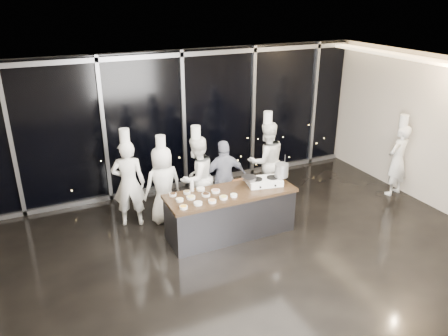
% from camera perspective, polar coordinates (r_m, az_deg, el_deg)
% --- Properties ---
extents(ground, '(9.00, 9.00, 0.00)m').
position_cam_1_polar(ground, '(7.92, 3.70, -11.57)').
color(ground, black).
rests_on(ground, ground).
extents(room_shell, '(9.02, 7.02, 3.21)m').
position_cam_1_polar(room_shell, '(7.00, 5.43, 4.23)').
color(room_shell, beige).
rests_on(room_shell, ground).
extents(window_wall, '(8.90, 0.11, 3.20)m').
position_cam_1_polar(window_wall, '(10.11, -5.35, 6.11)').
color(window_wall, black).
rests_on(window_wall, ground).
extents(demo_counter, '(2.46, 0.86, 0.90)m').
position_cam_1_polar(demo_counter, '(8.37, 0.85, -5.89)').
color(demo_counter, '#3C3B41').
rests_on(demo_counter, ground).
extents(stove, '(0.71, 0.51, 0.14)m').
position_cam_1_polar(stove, '(8.47, 5.30, -1.75)').
color(stove, white).
rests_on(stove, demo_counter).
extents(frying_pan, '(0.52, 0.34, 0.05)m').
position_cam_1_polar(frying_pan, '(8.35, 3.24, -1.30)').
color(frying_pan, slate).
rests_on(frying_pan, stove).
extents(stock_pot, '(0.30, 0.30, 0.26)m').
position_cam_1_polar(stock_pot, '(8.49, 7.52, -0.29)').
color(stock_pot, silver).
rests_on(stock_pot, stove).
extents(prep_bowls, '(1.13, 0.71, 0.05)m').
position_cam_1_polar(prep_bowls, '(7.93, -3.05, -3.76)').
color(prep_bowls, white).
rests_on(prep_bowls, demo_counter).
extents(squeeze_bottle, '(0.07, 0.07, 0.26)m').
position_cam_1_polar(squeeze_bottle, '(8.17, -4.22, -2.23)').
color(squeeze_bottle, white).
rests_on(squeeze_bottle, demo_counter).
extents(chef_far_left, '(0.74, 0.60, 2.00)m').
position_cam_1_polar(chef_far_left, '(8.73, -12.34, -1.88)').
color(chef_far_left, white).
rests_on(chef_far_left, ground).
extents(chef_left, '(0.84, 0.60, 1.83)m').
position_cam_1_polar(chef_left, '(8.77, -7.97, -2.11)').
color(chef_left, white).
rests_on(chef_left, ground).
extents(chef_center, '(1.03, 0.94, 1.95)m').
position_cam_1_polar(chef_center, '(8.88, -3.57, -1.19)').
color(chef_center, white).
rests_on(chef_center, ground).
extents(guest, '(0.99, 0.51, 1.61)m').
position_cam_1_polar(guest, '(8.98, 0.06, -1.32)').
color(guest, '#161D3E').
rests_on(guest, ground).
extents(chef_right, '(0.91, 0.73, 2.02)m').
position_cam_1_polar(chef_right, '(9.66, 5.53, 0.96)').
color(chef_right, white).
rests_on(chef_right, ground).
extents(chef_side, '(0.68, 0.53, 1.89)m').
position_cam_1_polar(chef_side, '(10.59, 21.73, 1.05)').
color(chef_side, white).
rests_on(chef_side, ground).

